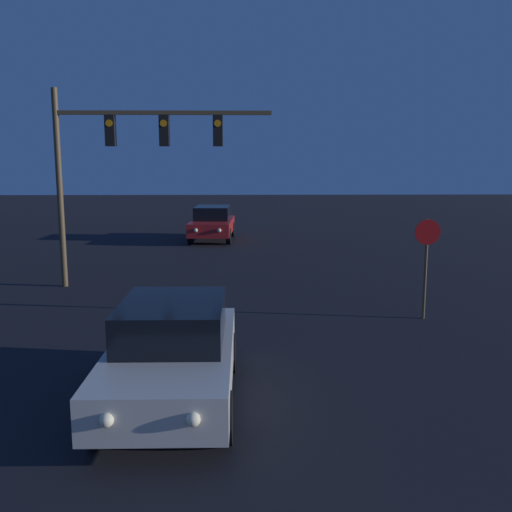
# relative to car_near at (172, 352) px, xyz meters

# --- Properties ---
(car_near) EXTENTS (1.94, 4.33, 1.61)m
(car_near) POSITION_rel_car_near_xyz_m (0.00, 0.00, 0.00)
(car_near) COLOR beige
(car_near) RESTS_ON ground_plane
(car_far) EXTENTS (2.08, 4.39, 1.61)m
(car_far) POSITION_rel_car_near_xyz_m (-0.37, 18.47, 0.00)
(car_far) COLOR #B21E1E
(car_far) RESTS_ON ground_plane
(traffic_signal_mast) EXTENTS (6.37, 0.30, 5.86)m
(traffic_signal_mast) POSITION_rel_car_near_xyz_m (-2.39, 8.50, 3.25)
(traffic_signal_mast) COLOR brown
(traffic_signal_mast) RESTS_ON ground_plane
(stop_sign) EXTENTS (0.61, 0.07, 2.42)m
(stop_sign) POSITION_rel_car_near_xyz_m (5.48, 4.70, 0.81)
(stop_sign) COLOR brown
(stop_sign) RESTS_ON ground_plane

